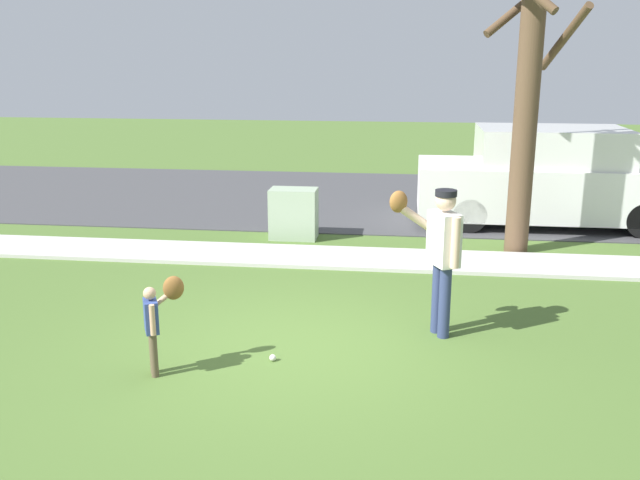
{
  "coord_description": "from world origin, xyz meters",
  "views": [
    {
      "loc": [
        1.3,
        -7.25,
        3.27
      ],
      "look_at": [
        0.25,
        1.09,
        1.0
      ],
      "focal_mm": 38.98,
      "sensor_mm": 36.0,
      "label": 1
    }
  ],
  "objects_px": {
    "baseball": "(273,358)",
    "street_tree_near": "(529,80)",
    "utility_cabinet": "(294,214)",
    "parked_van_white": "(549,179)",
    "person_child": "(158,313)",
    "person_adult": "(440,246)"
  },
  "relations": [
    {
      "from": "person_child",
      "to": "parked_van_white",
      "type": "xyz_separation_m",
      "value": [
        5.25,
        7.28,
        0.24
      ]
    },
    {
      "from": "person_adult",
      "to": "street_tree_near",
      "type": "xyz_separation_m",
      "value": [
        1.48,
        3.81,
        1.76
      ]
    },
    {
      "from": "person_child",
      "to": "street_tree_near",
      "type": "relative_size",
      "value": 0.19
    },
    {
      "from": "utility_cabinet",
      "to": "parked_van_white",
      "type": "relative_size",
      "value": 0.18
    },
    {
      "from": "baseball",
      "to": "utility_cabinet",
      "type": "height_order",
      "value": "utility_cabinet"
    },
    {
      "from": "parked_van_white",
      "to": "baseball",
      "type": "bearing_deg",
      "value": 58.95
    },
    {
      "from": "baseball",
      "to": "person_adult",
      "type": "bearing_deg",
      "value": 28.61
    },
    {
      "from": "baseball",
      "to": "street_tree_near",
      "type": "relative_size",
      "value": 0.01
    },
    {
      "from": "person_adult",
      "to": "baseball",
      "type": "height_order",
      "value": "person_adult"
    },
    {
      "from": "person_child",
      "to": "utility_cabinet",
      "type": "distance_m",
      "value": 5.65
    },
    {
      "from": "person_adult",
      "to": "person_child",
      "type": "distance_m",
      "value": 3.27
    },
    {
      "from": "person_adult",
      "to": "baseball",
      "type": "xyz_separation_m",
      "value": [
        -1.81,
        -0.98,
        -1.06
      ]
    },
    {
      "from": "person_adult",
      "to": "person_child",
      "type": "height_order",
      "value": "person_adult"
    },
    {
      "from": "baseball",
      "to": "parked_van_white",
      "type": "bearing_deg",
      "value": 58.95
    },
    {
      "from": "utility_cabinet",
      "to": "person_child",
      "type": "bearing_deg",
      "value": -95.07
    },
    {
      "from": "street_tree_near",
      "to": "parked_van_white",
      "type": "xyz_separation_m",
      "value": [
        0.85,
        2.07,
        -1.96
      ]
    },
    {
      "from": "baseball",
      "to": "street_tree_near",
      "type": "distance_m",
      "value": 6.46
    },
    {
      "from": "person_adult",
      "to": "baseball",
      "type": "relative_size",
      "value": 23.85
    },
    {
      "from": "person_adult",
      "to": "utility_cabinet",
      "type": "distance_m",
      "value": 4.91
    },
    {
      "from": "person_child",
      "to": "street_tree_near",
      "type": "xyz_separation_m",
      "value": [
        4.4,
        5.21,
        2.2
      ]
    },
    {
      "from": "person_adult",
      "to": "parked_van_white",
      "type": "xyz_separation_m",
      "value": [
        2.33,
        5.88,
        -0.2
      ]
    },
    {
      "from": "utility_cabinet",
      "to": "parked_van_white",
      "type": "distance_m",
      "value": 5.05
    }
  ]
}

